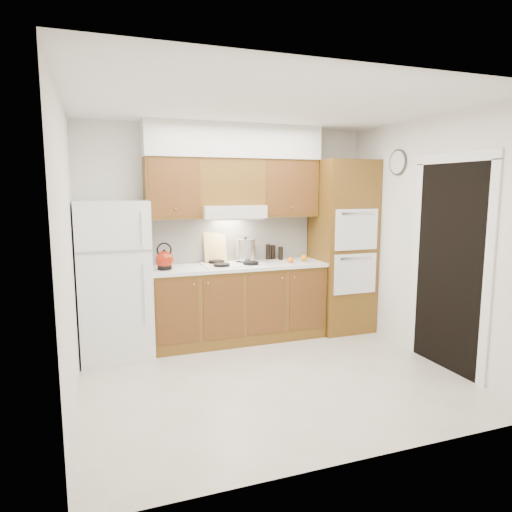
{
  "coord_description": "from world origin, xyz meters",
  "views": [
    {
      "loc": [
        -1.59,
        -3.98,
        1.85
      ],
      "look_at": [
        -0.01,
        0.45,
        1.15
      ],
      "focal_mm": 32.0,
      "sensor_mm": 36.0,
      "label": 1
    }
  ],
  "objects_px": {
    "oven_cabinet": "(342,247)",
    "kettle": "(164,260)",
    "fridge": "(115,280)",
    "stock_pot": "(245,250)"
  },
  "relations": [
    {
      "from": "oven_cabinet",
      "to": "kettle",
      "type": "xyz_separation_m",
      "value": [
        -2.3,
        -0.04,
        -0.05
      ]
    },
    {
      "from": "fridge",
      "to": "stock_pot",
      "type": "height_order",
      "value": "fridge"
    },
    {
      "from": "fridge",
      "to": "stock_pot",
      "type": "bearing_deg",
      "value": 6.34
    },
    {
      "from": "oven_cabinet",
      "to": "stock_pot",
      "type": "distance_m",
      "value": 1.28
    },
    {
      "from": "oven_cabinet",
      "to": "stock_pot",
      "type": "xyz_separation_m",
      "value": [
        -1.28,
        0.14,
        -0.0
      ]
    },
    {
      "from": "oven_cabinet",
      "to": "kettle",
      "type": "relative_size",
      "value": 10.82
    },
    {
      "from": "fridge",
      "to": "oven_cabinet",
      "type": "distance_m",
      "value": 2.86
    },
    {
      "from": "kettle",
      "to": "stock_pot",
      "type": "bearing_deg",
      "value": 21.92
    },
    {
      "from": "kettle",
      "to": "oven_cabinet",
      "type": "bearing_deg",
      "value": 13.09
    },
    {
      "from": "fridge",
      "to": "oven_cabinet",
      "type": "relative_size",
      "value": 0.78
    }
  ]
}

